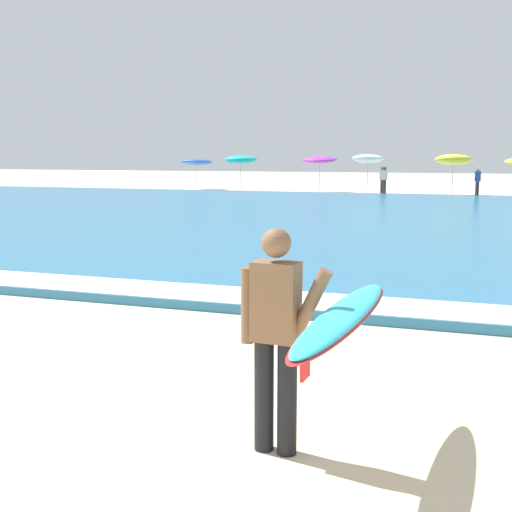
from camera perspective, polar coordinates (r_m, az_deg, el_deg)
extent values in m
cube|color=teal|center=(23.02, 6.63, 3.42)|extent=(120.00, 28.00, 0.14)
cube|color=white|center=(10.41, -9.03, -2.88)|extent=(120.00, 1.14, 0.01)
cylinder|color=black|center=(5.05, 0.71, -12.16)|extent=(0.15, 0.15, 0.88)
cylinder|color=black|center=(4.99, 2.76, -12.44)|extent=(0.15, 0.15, 0.88)
cube|color=brown|center=(4.80, 1.77, -4.04)|extent=(0.35, 0.24, 0.60)
sphere|color=brown|center=(4.72, 1.80, 1.17)|extent=(0.22, 0.22, 0.22)
cylinder|color=brown|center=(4.89, -0.76, -4.38)|extent=(0.10, 0.10, 0.58)
cylinder|color=brown|center=(4.73, 4.93, -4.02)|extent=(0.32, 0.12, 0.51)
ellipsoid|color=#33BCD6|center=(4.66, 7.76, -5.15)|extent=(0.44, 2.23, 0.11)
ellipsoid|color=red|center=(4.66, 7.76, -5.37)|extent=(0.47, 2.32, 0.06)
cube|color=red|center=(3.88, 4.35, -9.79)|extent=(0.03, 0.14, 0.14)
cylinder|color=beige|center=(42.89, -5.27, 7.03)|extent=(0.05, 0.05, 1.73)
ellipsoid|color=blue|center=(42.87, -5.28, 8.27)|extent=(2.02, 2.04, 0.53)
cylinder|color=beige|center=(40.18, -1.35, 7.05)|extent=(0.05, 0.05, 1.88)
ellipsoid|color=#19ADB2|center=(40.16, -1.36, 8.50)|extent=(2.01, 2.01, 0.54)
cylinder|color=beige|center=(39.68, 5.62, 7.00)|extent=(0.05, 0.05, 1.89)
ellipsoid|color=purple|center=(39.65, 5.64, 8.45)|extent=(2.07, 2.09, 0.52)
cylinder|color=beige|center=(37.77, 9.80, 6.87)|extent=(0.05, 0.05, 1.97)
ellipsoid|color=white|center=(37.75, 9.84, 8.47)|extent=(1.77, 1.80, 0.62)
cylinder|color=beige|center=(37.13, 16.95, 6.54)|extent=(0.05, 0.05, 1.92)
ellipsoid|color=yellow|center=(37.11, 17.03, 8.15)|extent=(1.92, 1.96, 0.72)
cylinder|color=#383842|center=(38.20, 11.06, 6.01)|extent=(0.20, 0.20, 0.84)
cube|color=white|center=(38.18, 11.09, 7.04)|extent=(0.32, 0.20, 0.54)
sphere|color=brown|center=(38.17, 11.11, 7.60)|extent=(0.20, 0.20, 0.20)
cylinder|color=#383842|center=(36.92, 18.94, 5.60)|extent=(0.20, 0.20, 0.84)
cube|color=#2D4CA5|center=(36.89, 19.00, 6.67)|extent=(0.32, 0.20, 0.54)
sphere|color=beige|center=(36.88, 19.03, 7.24)|extent=(0.20, 0.20, 0.20)
cylinder|color=#383842|center=(37.63, 11.26, 5.96)|extent=(0.20, 0.20, 0.84)
cube|color=white|center=(37.60, 11.30, 7.01)|extent=(0.32, 0.20, 0.54)
sphere|color=brown|center=(37.59, 11.31, 7.58)|extent=(0.20, 0.20, 0.20)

